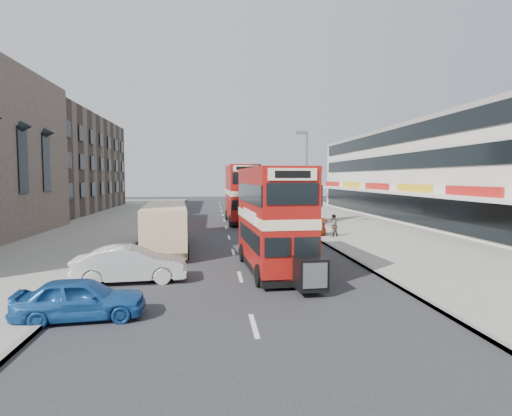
# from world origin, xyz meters

# --- Properties ---
(ground) EXTENTS (160.00, 160.00, 0.00)m
(ground) POSITION_xyz_m (0.00, 0.00, 0.00)
(ground) COLOR #28282B
(ground) RESTS_ON ground
(road_surface) EXTENTS (12.00, 90.00, 0.01)m
(road_surface) POSITION_xyz_m (0.00, 20.00, 0.01)
(road_surface) COLOR #28282B
(road_surface) RESTS_ON ground
(pavement_right) EXTENTS (12.00, 90.00, 0.15)m
(pavement_right) POSITION_xyz_m (12.00, 20.00, 0.07)
(pavement_right) COLOR gray
(pavement_right) RESTS_ON ground
(pavement_left) EXTENTS (12.00, 90.00, 0.15)m
(pavement_left) POSITION_xyz_m (-12.00, 20.00, 0.07)
(pavement_left) COLOR gray
(pavement_left) RESTS_ON ground
(kerb_left) EXTENTS (0.20, 90.00, 0.16)m
(kerb_left) POSITION_xyz_m (-6.10, 20.00, 0.07)
(kerb_left) COLOR gray
(kerb_left) RESTS_ON ground
(kerb_right) EXTENTS (0.20, 90.00, 0.16)m
(kerb_right) POSITION_xyz_m (6.10, 20.00, 0.07)
(kerb_right) COLOR gray
(kerb_right) RESTS_ON ground
(brick_terrace) EXTENTS (14.00, 28.00, 12.00)m
(brick_terrace) POSITION_xyz_m (-22.00, 38.00, 6.00)
(brick_terrace) COLOR #66594C
(brick_terrace) RESTS_ON ground
(commercial_row) EXTENTS (9.90, 46.20, 9.30)m
(commercial_row) POSITION_xyz_m (19.95, 22.00, 4.70)
(commercial_row) COLOR beige
(commercial_row) RESTS_ON ground
(street_lamp) EXTENTS (1.00, 0.20, 8.12)m
(street_lamp) POSITION_xyz_m (6.52, 18.00, 4.78)
(street_lamp) COLOR slate
(street_lamp) RESTS_ON ground
(bus_main) EXTENTS (2.74, 8.39, 4.60)m
(bus_main) POSITION_xyz_m (1.59, 2.99, 2.42)
(bus_main) COLOR black
(bus_main) RESTS_ON ground
(bus_second) EXTENTS (2.84, 9.64, 5.30)m
(bus_second) POSITION_xyz_m (1.62, 23.64, 2.79)
(bus_second) COLOR black
(bus_second) RESTS_ON ground
(coach) EXTENTS (3.14, 9.60, 2.50)m
(coach) POSITION_xyz_m (-3.98, 9.47, 1.47)
(coach) COLOR black
(coach) RESTS_ON ground
(car_left_near) EXTENTS (3.94, 1.90, 1.30)m
(car_left_near) POSITION_xyz_m (-5.17, -2.89, 0.65)
(car_left_near) COLOR #1C539C
(car_left_near) RESTS_ON ground
(car_left_front) EXTENTS (4.65, 1.94, 1.50)m
(car_left_front) POSITION_xyz_m (-4.55, 1.59, 0.75)
(car_left_front) COLOR silver
(car_left_front) RESTS_ON ground
(car_right_a) EXTENTS (4.92, 2.53, 1.36)m
(car_right_a) POSITION_xyz_m (4.70, 13.85, 0.68)
(car_right_a) COLOR #932C0E
(car_right_a) RESTS_ON ground
(car_right_b) EXTENTS (4.83, 2.58, 1.29)m
(car_right_b) POSITION_xyz_m (5.48, 21.06, 0.65)
(car_right_b) COLOR #C65D13
(car_right_b) RESTS_ON ground
(pedestrian_near) EXTENTS (0.70, 0.62, 1.58)m
(pedestrian_near) POSITION_xyz_m (7.35, 12.78, 0.94)
(pedestrian_near) COLOR gray
(pedestrian_near) RESTS_ON pavement_right
(pedestrian_far) EXTENTS (0.97, 0.48, 1.60)m
(pedestrian_far) POSITION_xyz_m (9.01, 28.45, 0.95)
(pedestrian_far) COLOR gray
(pedestrian_far) RESTS_ON pavement_right
(cyclist) EXTENTS (0.63, 1.59, 2.06)m
(cyclist) POSITION_xyz_m (4.69, 19.46, 0.71)
(cyclist) COLOR gray
(cyclist) RESTS_ON ground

